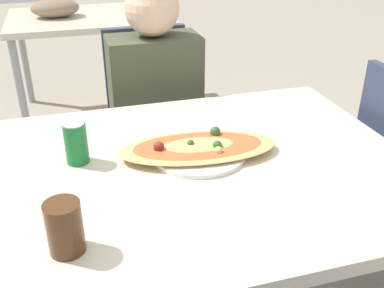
{
  "coord_description": "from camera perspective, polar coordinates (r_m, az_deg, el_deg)",
  "views": [
    {
      "loc": [
        -0.29,
        -1.08,
        1.39
      ],
      "look_at": [
        0.03,
        0.02,
        0.79
      ],
      "focal_mm": 42.0,
      "sensor_mm": 36.0,
      "label": 1
    }
  ],
  "objects": [
    {
      "name": "pizza_main",
      "position": [
        1.35,
        0.75,
        -0.56
      ],
      "size": [
        0.5,
        0.29,
        0.06
      ],
      "color": "white",
      "rests_on": "dining_table"
    },
    {
      "name": "person_seated",
      "position": [
        1.95,
        -4.6,
        6.28
      ],
      "size": [
        0.38,
        0.24,
        1.15
      ],
      "rotation": [
        0.0,
        0.0,
        3.14
      ],
      "color": "#2D2D38",
      "rests_on": "ground_plane"
    },
    {
      "name": "chair_far_seated",
      "position": [
        2.13,
        -5.09,
        3.02
      ],
      "size": [
        0.4,
        0.4,
        0.92
      ],
      "rotation": [
        0.0,
        0.0,
        3.14
      ],
      "color": "#2D3851",
      "rests_on": "ground_plane"
    },
    {
      "name": "background_table",
      "position": [
        3.33,
        -13.54,
        14.67
      ],
      "size": [
        1.1,
        0.8,
        0.85
      ],
      "color": "beige",
      "rests_on": "ground_plane"
    },
    {
      "name": "soda_can",
      "position": [
        1.33,
        -14.51,
        0.12
      ],
      "size": [
        0.07,
        0.07,
        0.12
      ],
      "color": "#197233",
      "rests_on": "dining_table"
    },
    {
      "name": "drink_glass",
      "position": [
        1.01,
        -15.86,
        -10.18
      ],
      "size": [
        0.08,
        0.08,
        0.12
      ],
      "color": "#4C2D19",
      "rests_on": "dining_table"
    },
    {
      "name": "dining_table",
      "position": [
        1.33,
        -1.05,
        -5.16
      ],
      "size": [
        1.35,
        0.97,
        0.73
      ],
      "color": "beige",
      "rests_on": "ground_plane"
    }
  ]
}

